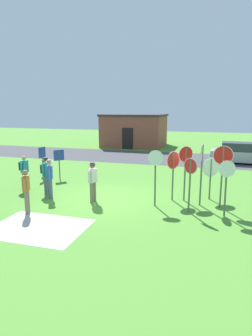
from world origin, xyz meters
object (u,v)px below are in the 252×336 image
Objects in this scene: info_panel_leftmost at (42,157)px; person_in_teal at (26,189)px; person_in_blue at (46,173)px; info_panel_rightmost at (59,159)px; stop_sign_leaning_right at (202,164)px; stop_sign_rear_right at (226,180)px; stop_sign_leaning_left at (211,171)px; person_holding_notes at (24,170)px; info_panel_middle at (43,157)px; parked_car_on_street at (240,154)px; stop_sign_low_front at (190,177)px; person_on_left at (50,177)px; stop_sign_nearest at (223,166)px; stop_sign_tallest at (173,167)px; stop_sign_far_back at (185,164)px; stop_sign_rear_left at (155,169)px; person_with_sunhat at (93,180)px.

person_in_teal is at bearing -63.30° from info_panel_leftmost.
info_panel_rightmost is (-0.93, 2.86, 0.13)m from person_in_blue.
stop_sign_leaning_right reaches higher than stop_sign_rear_right.
stop_sign_leaning_left is at bearing -8.75° from info_panel_leftmost.
stop_sign_rear_right reaches higher than person_holding_notes.
parked_car_on_street is at bearing 33.07° from info_panel_middle.
stop_sign_low_front is 6.08m from person_on_left.
info_panel_leftmost is at bearing 171.25° from stop_sign_leaning_left.
info_panel_rightmost is at bearing -141.65° from parked_car_on_street.
stop_sign_nearest reaches higher than stop_sign_tallest.
parked_car_on_street is 1.82× the size of stop_sign_far_back.
person_in_teal and person_holding_notes have the same top height.
stop_sign_rear_left is 1.37× the size of person_holding_notes.
stop_sign_rear_left is 6.85m from info_panel_rightmost.
person_in_teal is at bearing -155.94° from stop_sign_leaning_right.
person_in_blue is (-7.34, -1.33, -0.26)m from stop_sign_leaning_left.
stop_sign_far_back is (-3.10, -10.23, 0.93)m from parked_car_on_street.
stop_sign_leaning_right is 1.38× the size of stop_sign_leaning_left.
stop_sign_rear_right is 1.18× the size of info_panel_leftmost.
stop_sign_leaning_right is 1.02× the size of stop_sign_nearest.
stop_sign_leaning_right is at bearing 24.06° from person_in_teal.
stop_sign_nearest reaches higher than info_panel_rightmost.
stop_sign_rear_right is at bearing -41.86° from stop_sign_far_back.
stop_sign_tallest is at bearing 3.19° from person_holding_notes.
parked_car_on_street is 2.57× the size of person_holding_notes.
parked_car_on_street is 14.04m from info_panel_leftmost.
stop_sign_far_back is 6.52m from person_in_teal.
stop_sign_rear_left is at bearing -2.17° from person_in_blue.
stop_sign_nearest reaches higher than person_holding_notes.
stop_sign_far_back is 1.41× the size of person_in_teal.
stop_sign_leaning_right is at bearing -18.05° from info_panel_middle.
stop_sign_leaning_right is 8.31m from info_panel_rightmost.
stop_sign_rear_left reaches higher than person_in_teal.
info_panel_rightmost is at bearing 5.76° from info_panel_leftmost.
stop_sign_tallest reaches higher than person_in_teal.
person_in_blue is (1.40, -0.31, 0.03)m from person_holding_notes.
stop_sign_rear_left is at bearing 6.95° from person_with_sunhat.
stop_sign_leaning_right is 1.53× the size of person_holding_notes.
stop_sign_leaning_right is at bearing -110.83° from stop_sign_leaning_left.
stop_sign_low_front is 1.22× the size of person_in_blue.
info_panel_leftmost reaches higher than person_on_left.
person_holding_notes is at bearing -173.35° from stop_sign_leaning_left.
info_panel_middle is (-8.62, 2.59, -0.49)m from stop_sign_far_back.
stop_sign_far_back is at bearing 19.49° from person_with_sunhat.
stop_sign_rear_left is at bearing -26.56° from info_panel_rightmost.
stop_sign_far_back is 1.46× the size of info_panel_middle.
info_panel_leftmost is at bearing 144.06° from person_with_sunhat.
stop_sign_low_front is at bearing -58.37° from stop_sign_tallest.
person_in_teal is (-6.30, -2.81, -0.79)m from stop_sign_leaning_right.
person_with_sunhat is (-2.62, -0.32, -0.55)m from stop_sign_rear_left.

